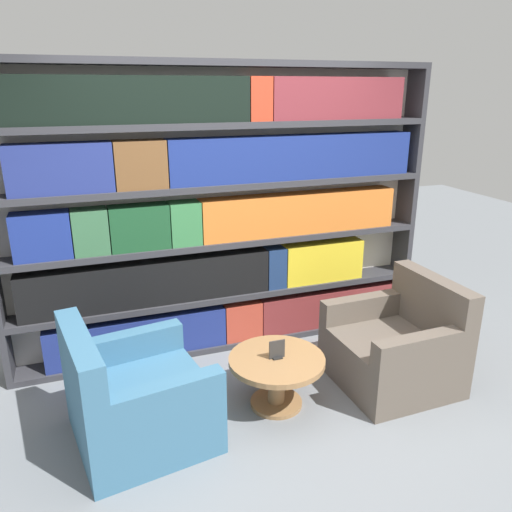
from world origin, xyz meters
TOP-DOWN VIEW (x-y plane):
  - ground_plane at (0.00, 0.00)m, footprint 14.00×14.00m
  - bookshelf at (-0.02, 1.35)m, footprint 3.58×0.30m
  - armchair_left at (-0.92, 0.30)m, footprint 0.94×0.96m
  - armchair_right at (1.05, 0.31)m, footprint 0.84×0.86m
  - coffee_table at (0.06, 0.33)m, footprint 0.68×0.68m
  - table_sign at (0.06, 0.33)m, footprint 0.11×0.06m

SIDE VIEW (x-z plane):
  - ground_plane at x=0.00m, z-range 0.00..0.00m
  - coffee_table at x=0.06m, z-range 0.08..0.47m
  - armchair_left at x=-0.92m, z-range -0.13..0.69m
  - armchair_right at x=1.05m, z-range -0.13..0.69m
  - table_sign at x=0.06m, z-range 0.37..0.50m
  - bookshelf at x=-0.02m, z-range -0.01..2.36m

